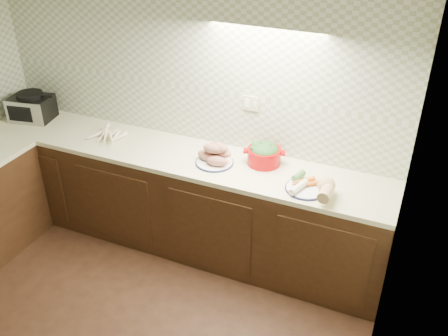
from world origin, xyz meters
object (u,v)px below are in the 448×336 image
at_px(sweet_potato_plate, 215,155).
at_px(dutch_oven, 264,154).
at_px(veg_plate, 316,186).
at_px(toaster_oven, 32,107).
at_px(parsnip_pile, 105,135).
at_px(onion_bowl, 218,150).

relative_size(sweet_potato_plate, dutch_oven, 0.95).
bearing_deg(veg_plate, toaster_oven, 176.74).
xyz_separation_m(toaster_oven, dutch_oven, (2.26, 0.08, -0.03)).
height_order(parsnip_pile, dutch_oven, dutch_oven).
bearing_deg(dutch_oven, veg_plate, -42.65).
height_order(parsnip_pile, veg_plate, veg_plate).
xyz_separation_m(toaster_oven, parsnip_pile, (0.84, -0.06, -0.09)).
bearing_deg(parsnip_pile, sweet_potato_plate, -0.41).
bearing_deg(onion_bowl, sweet_potato_plate, -75.59).
bearing_deg(veg_plate, sweet_potato_plate, 173.88).
relative_size(parsnip_pile, sweet_potato_plate, 1.07).
relative_size(sweet_potato_plate, veg_plate, 0.82).
height_order(toaster_oven, veg_plate, toaster_oven).
bearing_deg(onion_bowl, parsnip_pile, -172.73).
distance_m(toaster_oven, veg_plate, 2.74).
height_order(toaster_oven, sweet_potato_plate, toaster_oven).
xyz_separation_m(parsnip_pile, veg_plate, (1.89, -0.10, 0.02)).
xyz_separation_m(toaster_oven, onion_bowl, (1.87, 0.07, -0.08)).
relative_size(onion_bowl, veg_plate, 0.38).
bearing_deg(toaster_oven, parsnip_pile, -15.03).
relative_size(parsnip_pile, dutch_oven, 1.02).
height_order(onion_bowl, dutch_oven, dutch_oven).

